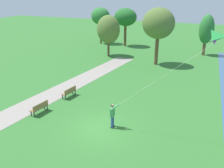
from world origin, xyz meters
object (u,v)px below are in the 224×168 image
object	(u,v)px
tree_treeline_left	(125,17)
tree_treeline_right	(108,30)
person_kite_flyer	(113,114)
park_bench_far_walkway	(69,92)
flying_kite	(210,38)
tree_lakeside_near	(206,30)
tree_lakeside_far	(100,16)
tree_horizon_far	(158,24)
park_bench_near_walkway	(40,107)

from	to	relation	value
tree_treeline_left	tree_treeline_right	bearing A→B (deg)	-90.75
person_kite_flyer	park_bench_far_walkway	size ratio (longest dim) A/B	1.18
flying_kite	tree_lakeside_near	xyz separation A→B (m)	(-0.37, 22.73, -2.80)
tree_lakeside_far	flying_kite	bearing A→B (deg)	-54.67
flying_kite	tree_horizon_far	xyz separation A→B (m)	(-5.79, 15.55, -1.38)
tree_horizon_far	park_bench_near_walkway	bearing A→B (deg)	-108.71
tree_lakeside_near	tree_treeline_left	distance (m)	12.65
flying_kite	park_bench_far_walkway	bearing A→B (deg)	165.40
person_kite_flyer	tree_treeline_left	xyz separation A→B (m)	(-7.51, 24.78, 3.61)
park_bench_far_walkway	tree_horizon_far	size ratio (longest dim) A/B	0.22
park_bench_far_walkway	tree_lakeside_far	xyz separation A→B (m)	(-6.74, 21.86, 4.12)
flying_kite	tree_treeline_left	xyz separation A→B (m)	(-12.89, 24.31, -1.78)
tree_treeline_right	tree_treeline_left	world-z (taller)	tree_treeline_left
person_kite_flyer	tree_treeline_left	bearing A→B (deg)	106.87
person_kite_flyer	flying_kite	world-z (taller)	flying_kite
park_bench_near_walkway	tree_lakeside_far	world-z (taller)	tree_lakeside_far
person_kite_flyer	tree_lakeside_near	distance (m)	23.87
person_kite_flyer	tree_lakeside_far	bearing A→B (deg)	115.73
tree_lakeside_near	tree_treeline_left	world-z (taller)	tree_treeline_left
tree_lakeside_near	person_kite_flyer	bearing A→B (deg)	-102.16
park_bench_far_walkway	tree_horizon_far	bearing A→B (deg)	68.74
tree_lakeside_near	tree_lakeside_far	world-z (taller)	tree_lakeside_far
park_bench_far_walkway	tree_lakeside_far	bearing A→B (deg)	107.12
flying_kite	park_bench_far_walkway	xyz separation A→B (m)	(-10.75, 2.80, -5.92)
tree_lakeside_near	tree_lakeside_far	distance (m)	17.25
park_bench_near_walkway	park_bench_far_walkway	bearing A→B (deg)	81.32
person_kite_flyer	tree_horizon_far	size ratio (longest dim) A/B	0.26
tree_lakeside_near	tree_treeline_left	xyz separation A→B (m)	(-12.51, 1.58, 1.02)
flying_kite	tree_treeline_right	size ratio (longest dim) A/B	0.98
tree_lakeside_far	tree_treeline_right	bearing A→B (deg)	-58.75
tree_lakeside_near	tree_treeline_right	world-z (taller)	tree_lakeside_near
tree_treeline_right	tree_treeline_left	distance (m)	7.13
flying_kite	tree_treeline_left	bearing A→B (deg)	117.93
park_bench_far_walkway	tree_lakeside_near	world-z (taller)	tree_lakeside_near
park_bench_near_walkway	tree_horizon_far	bearing A→B (deg)	71.29
flying_kite	park_bench_far_walkway	distance (m)	12.59
flying_kite	tree_horizon_far	bearing A→B (deg)	110.41
park_bench_near_walkway	tree_treeline_right	world-z (taller)	tree_treeline_right
person_kite_flyer	flying_kite	bearing A→B (deg)	5.03
park_bench_far_walkway	tree_lakeside_far	world-z (taller)	tree_lakeside_far
person_kite_flyer	park_bench_far_walkway	world-z (taller)	person_kite_flyer
person_kite_flyer	tree_lakeside_far	world-z (taller)	tree_lakeside_far
park_bench_far_walkway	tree_treeline_right	xyz separation A→B (m)	(-2.23, 14.44, 3.20)
flying_kite	tree_lakeside_far	world-z (taller)	flying_kite
tree_treeline_right	tree_horizon_far	world-z (taller)	tree_horizon_far
tree_lakeside_far	tree_horizon_far	xyz separation A→B (m)	(11.70, -9.11, 0.42)
park_bench_far_walkway	tree_horizon_far	world-z (taller)	tree_horizon_far
tree_treeline_left	tree_lakeside_near	bearing A→B (deg)	-7.19
person_kite_flyer	tree_treeline_left	size ratio (longest dim) A/B	0.30
person_kite_flyer	tree_horizon_far	distance (m)	16.52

